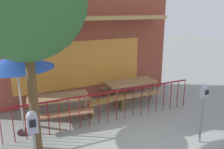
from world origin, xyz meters
TOP-DOWN VIEW (x-y plane):
  - pub_storefront at (0.00, 4.21)m, footprint 7.23×1.35m
  - patio_fence_front at (0.00, 1.91)m, footprint 6.09×0.04m
  - picnic_table_left at (-1.14, 2.65)m, footprint 1.96×1.58m
  - picnic_table_right at (1.56, 3.06)m, footprint 1.81×1.37m
  - patio_umbrella at (-2.20, 2.30)m, footprint 1.86×1.86m
  - patio_bench at (0.37, 2.52)m, footprint 1.43×0.48m
  - parking_meter_near at (1.80, -0.08)m, footprint 0.18×0.17m
  - parking_meter_far at (-2.17, -0.05)m, footprint 0.18×0.17m

SIDE VIEW (x-z plane):
  - patio_bench at x=0.37m, z-range 0.11..0.59m
  - picnic_table_left at x=-1.14m, z-range 0.21..1.01m
  - picnic_table_right at x=1.56m, z-range 0.21..1.01m
  - patio_fence_front at x=0.00m, z-range 0.18..1.15m
  - parking_meter_near at x=1.80m, z-range 0.43..1.99m
  - parking_meter_far at x=-2.17m, z-range 0.44..2.06m
  - patio_umbrella at x=-2.20m, z-range 0.91..3.10m
  - pub_storefront at x=0.00m, z-range -0.01..5.25m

